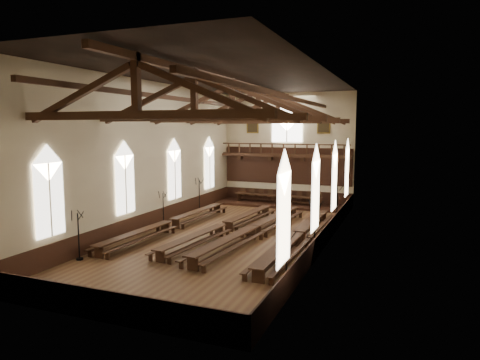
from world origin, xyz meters
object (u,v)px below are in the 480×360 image
Objects in this scene: refectory_row_c at (254,229)px; refectory_row_d at (298,235)px; candelabrum_right_near at (286,269)px; candelabrum_left_near at (79,245)px; candelabrum_right_far at (337,210)px; candelabrum_left_mid at (163,216)px; high_table at (277,196)px; dais at (277,204)px; candelabrum_left_far at (199,202)px; candelabrum_right_mid at (315,235)px; refectory_row_a at (171,223)px; refectory_row_b at (225,226)px.

refectory_row_d is at bearing -9.80° from refectory_row_c.
refectory_row_d is 6.94m from candelabrum_right_near.
candelabrum_right_far reaches higher than candelabrum_left_near.
refectory_row_c is at bearing -5.14° from candelabrum_left_mid.
refectory_row_d is 10.03m from candelabrum_left_mid.
candelabrum_right_near is (5.96, -18.64, -0.06)m from high_table.
candelabrum_left_mid is (-5.14, -10.65, 0.66)m from dais.
dais is at bearing 112.24° from refectory_row_d.
candelabrum_left_mid is 0.88× the size of candelabrum_left_far.
dais is 19.58m from candelabrum_right_near.
candelabrum_right_mid is at bearing -64.74° from dais.
candelabrum_left_far is 11.11m from candelabrum_right_far.
refectory_row_c is 5.63× the size of candelabrum_left_near.
candelabrum_left_far reaches higher than candelabrum_left_near.
dais is 7.27m from candelabrum_left_far.
candelabrum_left_far is (-7.01, 6.19, 0.28)m from refectory_row_c.
candelabrum_right_far reaches higher than refectory_row_a.
refectory_row_c reaches higher than refectory_row_b.
dais is (0.28, 11.06, -0.43)m from refectory_row_b.
refectory_row_b is 1.25× the size of dais.
candelabrum_right_far reaches higher than candelabrum_left_mid.
candelabrum_right_far is at bearing -37.79° from high_table.
refectory_row_c is 4.31m from candelabrum_right_mid.
refectory_row_d is at bearing 99.43° from candelabrum_right_near.
candelabrum_left_near is 11.10m from candelabrum_right_near.
dais is (-4.82, 11.79, -0.46)m from refectory_row_d.
refectory_row_d is at bearing 143.64° from candelabrum_right_mid.
refectory_row_c is 7.04m from candelabrum_left_mid.
candelabrum_left_far reaches higher than candelabrum_right_far.
refectory_row_b is 6.44m from candelabrum_right_mid.
candelabrum_left_mid is (-0.00, 8.29, -0.05)m from candelabrum_left_near.
candelabrum_right_far reaches higher than dais.
high_table is at bearing 142.21° from candelabrum_right_far.
refectory_row_a is at bearing -177.17° from refectory_row_c.
candelabrum_left_far is (0.00, 5.56, 0.10)m from candelabrum_left_mid.
refectory_row_c is at bearing 170.20° from refectory_row_d.
high_table is 3.14× the size of candelabrum_right_near.
dais is at bearing 74.82° from candelabrum_left_near.
dais is 7.58m from candelabrum_right_far.
refectory_row_d is at bearing -6.53° from candelabrum_left_mid.
candelabrum_right_near is at bearing -90.00° from candelabrum_right_mid.
candelabrum_left_far is 13.42m from candelabrum_right_mid.
candelabrum_right_near is (5.96, -18.64, 0.67)m from dais.
refectory_row_c is 8.42m from candelabrum_right_near.
candelabrum_left_near is at bearing -127.77° from candelabrum_right_far.
candelabrum_right_mid reaches higher than candelabrum_right_near.
high_table is 3.01× the size of candelabrum_left_near.
candelabrum_left_far reaches higher than refectory_row_a.
candelabrum_right_near is 14.02m from candelabrum_right_far.
candelabrum_left_near reaches higher than candelabrum_right_near.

